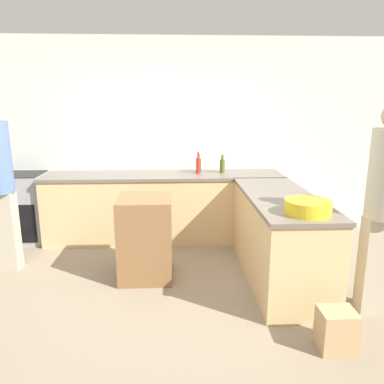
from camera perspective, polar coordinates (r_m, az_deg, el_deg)
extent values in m
plane|color=gray|center=(3.72, -4.81, -16.16)|extent=(14.00, 14.00, 0.00)
cube|color=silver|center=(5.30, -4.33, 8.19)|extent=(8.00, 0.06, 2.70)
cube|color=#D6B27A|center=(5.12, -4.25, -2.45)|extent=(3.14, 0.66, 0.87)
cube|color=#6B6056|center=(5.01, -4.34, 2.54)|extent=(3.17, 0.69, 0.04)
cube|color=#D6B27A|center=(4.09, 13.07, -6.95)|extent=(0.66, 1.83, 0.87)
cube|color=#6B6056|center=(3.95, 13.41, -0.77)|extent=(0.69, 1.86, 0.04)
cube|color=#99999E|center=(5.55, -24.52, -2.19)|extent=(0.67, 0.58, 0.91)
cube|color=black|center=(5.32, -25.52, -4.45)|extent=(0.56, 0.01, 0.51)
cube|color=black|center=(5.45, -24.99, 2.47)|extent=(0.61, 0.53, 0.01)
cube|color=brown|center=(4.03, -7.09, -6.90)|extent=(0.55, 0.58, 0.88)
cylinder|color=yellow|center=(3.34, 17.24, -2.20)|extent=(0.40, 0.40, 0.12)
cylinder|color=black|center=(5.15, 1.00, 4.11)|extent=(0.07, 0.07, 0.18)
cylinder|color=black|center=(5.13, 1.00, 5.48)|extent=(0.03, 0.03, 0.07)
cylinder|color=#475B1E|center=(5.09, 4.64, 3.94)|extent=(0.07, 0.07, 0.18)
cylinder|color=#475B1E|center=(5.08, 4.67, 5.30)|extent=(0.03, 0.03, 0.07)
cylinder|color=red|center=(5.01, 0.96, 4.00)|extent=(0.06, 0.06, 0.20)
cylinder|color=red|center=(4.99, 0.96, 5.61)|extent=(0.03, 0.03, 0.08)
cube|color=#ADA38E|center=(4.67, -26.75, -5.35)|extent=(0.29, 0.18, 0.89)
cube|color=#ADA38E|center=(3.72, 26.24, -10.05)|extent=(0.27, 0.17, 0.88)
cube|color=tan|center=(3.21, 21.13, -19.00)|extent=(0.27, 0.23, 0.32)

